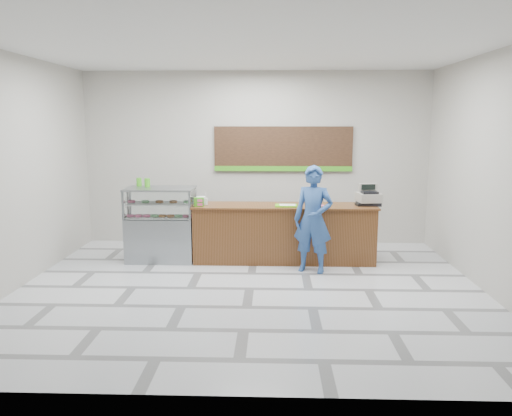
{
  "coord_description": "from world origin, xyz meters",
  "views": [
    {
      "loc": [
        0.35,
        -7.21,
        2.49
      ],
      "look_at": [
        0.07,
        0.9,
        1.09
      ],
      "focal_mm": 35.0,
      "sensor_mm": 36.0,
      "label": 1
    }
  ],
  "objects_px": {
    "cash_register": "(369,197)",
    "serving_tray": "(286,205)",
    "sales_counter": "(284,233)",
    "customer": "(313,219)",
    "display_case": "(161,224)"
  },
  "relations": [
    {
      "from": "cash_register",
      "to": "display_case",
      "type": "bearing_deg",
      "value": 173.54
    },
    {
      "from": "sales_counter",
      "to": "serving_tray",
      "type": "bearing_deg",
      "value": -73.24
    },
    {
      "from": "cash_register",
      "to": "customer",
      "type": "relative_size",
      "value": 0.26
    },
    {
      "from": "display_case",
      "to": "customer",
      "type": "height_order",
      "value": "customer"
    },
    {
      "from": "display_case",
      "to": "cash_register",
      "type": "distance_m",
      "value": 3.75
    },
    {
      "from": "sales_counter",
      "to": "customer",
      "type": "distance_m",
      "value": 0.86
    },
    {
      "from": "cash_register",
      "to": "customer",
      "type": "distance_m",
      "value": 1.27
    },
    {
      "from": "cash_register",
      "to": "customer",
      "type": "xyz_separation_m",
      "value": [
        -1.03,
        -0.69,
        -0.28
      ]
    },
    {
      "from": "customer",
      "to": "serving_tray",
      "type": "bearing_deg",
      "value": 149.39
    },
    {
      "from": "display_case",
      "to": "cash_register",
      "type": "height_order",
      "value": "cash_register"
    },
    {
      "from": "cash_register",
      "to": "serving_tray",
      "type": "height_order",
      "value": "cash_register"
    },
    {
      "from": "sales_counter",
      "to": "customer",
      "type": "xyz_separation_m",
      "value": [
        0.47,
        -0.61,
        0.38
      ]
    },
    {
      "from": "serving_tray",
      "to": "customer",
      "type": "bearing_deg",
      "value": -48.0
    },
    {
      "from": "sales_counter",
      "to": "cash_register",
      "type": "xyz_separation_m",
      "value": [
        1.5,
        0.08,
        0.65
      ]
    },
    {
      "from": "display_case",
      "to": "serving_tray",
      "type": "xyz_separation_m",
      "value": [
        2.25,
        -0.11,
        0.36
      ]
    }
  ]
}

